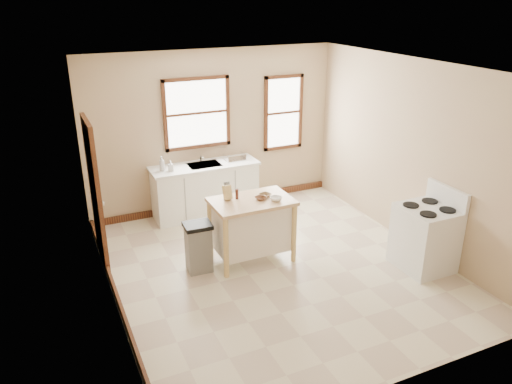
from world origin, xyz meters
TOP-DOWN VIEW (x-y plane):
  - floor at (0.00, 0.00)m, footprint 5.00×5.00m
  - ceiling at (0.00, 0.00)m, footprint 5.00×5.00m
  - wall_back at (0.00, 2.50)m, footprint 4.50×0.04m
  - wall_left at (-2.25, 0.00)m, footprint 0.04×5.00m
  - wall_right at (2.25, 0.00)m, footprint 0.04×5.00m
  - window_main at (-0.30, 2.48)m, footprint 1.17×0.06m
  - window_side at (1.35, 2.48)m, footprint 0.77×0.06m
  - door_left at (-2.21, 1.30)m, footprint 0.06×0.90m
  - baseboard_back at (0.00, 2.47)m, footprint 4.50×0.04m
  - baseboard_left at (-2.22, 0.00)m, footprint 0.04×5.00m
  - sink_counter at (-0.30, 2.20)m, footprint 1.86×0.62m
  - faucet at (-0.30, 2.38)m, footprint 0.03×0.03m
  - soap_bottle_a at (-1.03, 2.20)m, footprint 0.10×0.10m
  - soap_bottle_b at (-0.90, 2.12)m, footprint 0.09×0.09m
  - dish_rack at (0.27, 2.22)m, footprint 0.42×0.36m
  - kitchen_island at (-0.21, 0.41)m, footprint 1.15×0.73m
  - knife_block at (-0.52, 0.56)m, footprint 0.11×0.11m
  - pepper_grinder at (-0.39, 0.53)m, footprint 0.05×0.05m
  - bowl_a at (-0.09, 0.37)m, footprint 0.20×0.20m
  - bowl_b at (0.02, 0.44)m, footprint 0.20×0.20m
  - bowl_c at (0.09, 0.24)m, footprint 0.20×0.20m
  - trash_bin at (-1.02, 0.41)m, footprint 0.39×0.33m
  - gas_stove at (1.90, -0.81)m, footprint 0.73×0.74m

SIDE VIEW (x-z plane):
  - floor at x=0.00m, z-range 0.00..0.00m
  - baseboard_back at x=0.00m, z-range 0.00..0.12m
  - baseboard_left at x=-2.22m, z-range 0.00..0.12m
  - trash_bin at x=-1.02m, z-range 0.00..0.73m
  - sink_counter at x=-0.30m, z-range 0.00..0.92m
  - kitchen_island at x=-0.21m, z-range 0.00..0.94m
  - gas_stove at x=1.90m, z-range 0.00..1.18m
  - bowl_a at x=-0.09m, z-range 0.94..0.98m
  - bowl_b at x=0.02m, z-range 0.94..0.98m
  - dish_rack at x=0.27m, z-range 0.92..1.01m
  - bowl_c at x=0.09m, z-range 0.94..0.99m
  - soap_bottle_b at x=-0.90m, z-range 0.92..1.09m
  - pepper_grinder at x=-0.39m, z-range 0.94..1.09m
  - faucet at x=-0.30m, z-range 0.92..1.14m
  - knife_block at x=-0.52m, z-range 0.94..1.14m
  - soap_bottle_a at x=-1.03m, z-range 0.92..1.16m
  - door_left at x=-2.21m, z-range 0.00..2.10m
  - wall_back at x=0.00m, z-range 0.00..2.80m
  - wall_left at x=-2.25m, z-range 0.00..2.80m
  - wall_right at x=2.25m, z-range 0.00..2.80m
  - window_side at x=1.35m, z-range 0.92..2.29m
  - window_main at x=-0.30m, z-range 1.14..2.36m
  - ceiling at x=0.00m, z-range 2.80..2.80m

